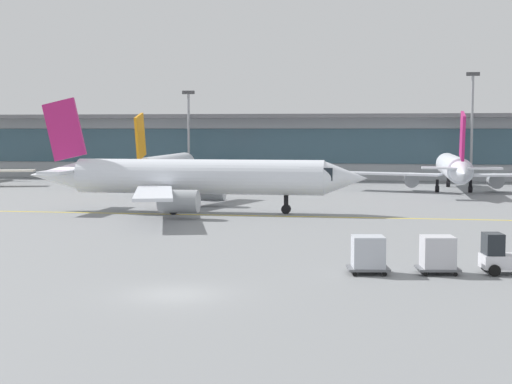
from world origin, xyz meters
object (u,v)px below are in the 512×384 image
Objects in this scene: gate_airplane_1 at (166,167)px; apron_light_mast_2 at (472,123)px; cargo_dolly_lead at (438,253)px; cargo_dolly_trailing at (368,253)px; baggage_tug at (503,257)px; apron_light_mast_1 at (189,131)px; taxiing_regional_jet at (195,178)px; gate_airplane_2 at (453,168)px.

apron_light_mast_2 is at bearing -66.92° from gate_airplane_1.
cargo_dolly_trailing is (-3.51, -0.55, 0.00)m from cargo_dolly_lead.
apron_light_mast_1 reaches higher than baggage_tug.
apron_light_mast_1 reaches higher than cargo_dolly_lead.
gate_airplane_1 is 0.90× the size of taxiing_regional_jet.
baggage_tug is 77.47m from apron_light_mast_1.
apron_light_mast_2 reaches higher than cargo_dolly_lead.
taxiing_regional_jet is at bearing 121.57° from baggage_tug.
cargo_dolly_lead is at bearing -97.48° from apron_light_mast_2.
gate_airplane_2 reaches higher than cargo_dolly_lead.
apron_light_mast_1 is at bearing 67.60° from gate_airplane_2.
baggage_tug is at bearing 178.12° from gate_airplane_2.
gate_airplane_1 is at bearing 113.11° from baggage_tug.
taxiing_regional_jet is 11.09× the size of baggage_tug.
gate_airplane_1 is 17.78m from apron_light_mast_1.
cargo_dolly_trailing is at bearing -60.06° from taxiing_regional_jet.
apron_light_mast_2 is (5.93, 69.63, 7.38)m from baggage_tug.
baggage_tug is (22.58, -26.52, -2.18)m from taxiing_regional_jet.
gate_airplane_1 is 2.14× the size of apron_light_mast_1.
cargo_dolly_trailing is 0.18× the size of apron_light_mast_1.
apron_light_mast_2 reaches higher than baggage_tug.
gate_airplane_2 is (34.72, 1.96, 0.03)m from gate_airplane_1.
apron_light_mast_2 is at bearing -13.16° from gate_airplane_2.
taxiing_regional_jet is at bearing -160.10° from gate_airplane_1.
gate_airplane_2 is 1.85× the size of apron_light_mast_2.
cargo_dolly_lead is (29.25, -52.70, -1.70)m from gate_airplane_1.
baggage_tug reaches higher than cargo_dolly_trailing.
apron_light_mast_2 reaches higher than taxiing_regional_jet.
cargo_dolly_lead is at bearing 0.00° from cargo_dolly_trailing.
gate_airplane_2 is 54.96m from cargo_dolly_lead.
apron_light_mast_2 reaches higher than gate_airplane_1.
baggage_tug is 0.21× the size of apron_light_mast_1.
gate_airplane_2 reaches higher than baggage_tug.
gate_airplane_1 is at bearing 111.37° from taxiing_regional_jet.
taxiing_regional_jet is 13.30× the size of cargo_dolly_lead.
taxiing_regional_jet is 2.38× the size of apron_light_mast_1.
cargo_dolly_trailing is at bearing -68.92° from apron_light_mast_1.
taxiing_regional_jet is 33.27m from cargo_dolly_lead.
gate_airplane_2 is at bearing -88.08° from gate_airplane_1.
apron_light_mast_2 is at bearing 70.96° from cargo_dolly_trailing.
taxiing_regional_jet is 44.51m from apron_light_mast_1.
taxiing_regional_jet is at bearing 110.95° from cargo_dolly_trailing.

